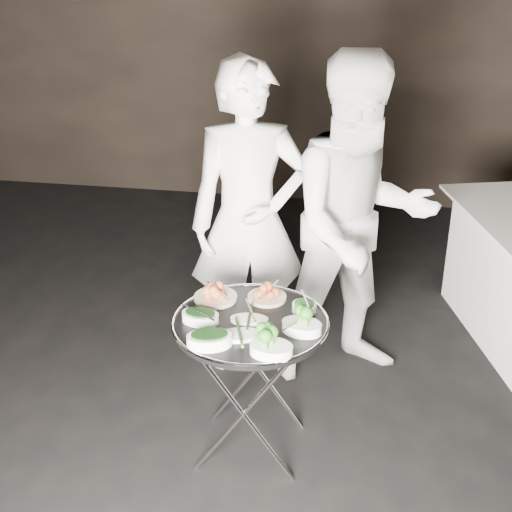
% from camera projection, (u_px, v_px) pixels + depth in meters
% --- Properties ---
extents(floor, '(6.00, 7.00, 0.05)m').
position_uv_depth(floor, '(228.00, 470.00, 3.32)').
color(floor, black).
rests_on(floor, ground).
extents(wall_back, '(6.00, 0.05, 3.00)m').
position_uv_depth(wall_back, '(313.00, 25.00, 5.79)').
color(wall_back, black).
rests_on(wall_back, floor).
extents(tray_stand, '(0.47, 0.40, 0.69)m').
position_uv_depth(tray_stand, '(250.00, 381.00, 3.25)').
color(tray_stand, silver).
rests_on(tray_stand, floor).
extents(serving_tray, '(0.69, 0.69, 0.04)m').
position_uv_depth(serving_tray, '(250.00, 323.00, 3.12)').
color(serving_tray, black).
rests_on(serving_tray, tray_stand).
extents(potato_plate_a, '(0.20, 0.20, 0.07)m').
position_uv_depth(potato_plate_a, '(215.00, 293.00, 3.28)').
color(potato_plate_a, beige).
rests_on(potato_plate_a, serving_tray).
extents(potato_plate_b, '(0.18, 0.18, 0.07)m').
position_uv_depth(potato_plate_b, '(267.00, 293.00, 3.28)').
color(potato_plate_b, beige).
rests_on(potato_plate_b, serving_tray).
extents(greens_bowl, '(0.12, 0.12, 0.06)m').
position_uv_depth(greens_bowl, '(304.00, 306.00, 3.18)').
color(greens_bowl, white).
rests_on(greens_bowl, serving_tray).
extents(asparagus_plate_a, '(0.17, 0.11, 0.03)m').
position_uv_depth(asparagus_plate_a, '(249.00, 318.00, 3.11)').
color(asparagus_plate_a, white).
rests_on(asparagus_plate_a, serving_tray).
extents(asparagus_plate_b, '(0.21, 0.15, 0.04)m').
position_uv_depth(asparagus_plate_b, '(239.00, 334.00, 2.99)').
color(asparagus_plate_b, white).
rests_on(asparagus_plate_b, serving_tray).
extents(spinach_bowl_a, '(0.18, 0.13, 0.07)m').
position_uv_depth(spinach_bowl_a, '(200.00, 316.00, 3.09)').
color(spinach_bowl_a, white).
rests_on(spinach_bowl_a, serving_tray).
extents(spinach_bowl_b, '(0.22, 0.17, 0.08)m').
position_uv_depth(spinach_bowl_b, '(209.00, 338.00, 2.92)').
color(spinach_bowl_b, white).
rests_on(spinach_bowl_b, serving_tray).
extents(broccoli_bowl_a, '(0.19, 0.16, 0.07)m').
position_uv_depth(broccoli_bowl_a, '(302.00, 325.00, 3.02)').
color(broccoli_bowl_a, white).
rests_on(broccoli_bowl_a, serving_tray).
extents(broccoli_bowl_b, '(0.19, 0.14, 0.07)m').
position_uv_depth(broccoli_bowl_b, '(271.00, 347.00, 2.86)').
color(broccoli_bowl_b, white).
rests_on(broccoli_bowl_b, serving_tray).
extents(serving_utensils, '(0.59, 0.44, 0.01)m').
position_uv_depth(serving_utensils, '(257.00, 304.00, 3.15)').
color(serving_utensils, silver).
rests_on(serving_utensils, serving_tray).
extents(waiter_left, '(0.71, 0.56, 1.71)m').
position_uv_depth(waiter_left, '(249.00, 222.00, 3.74)').
color(waiter_left, white).
rests_on(waiter_left, floor).
extents(waiter_right, '(1.05, 0.96, 1.76)m').
position_uv_depth(waiter_right, '(359.00, 224.00, 3.65)').
color(waiter_right, white).
rests_on(waiter_right, floor).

